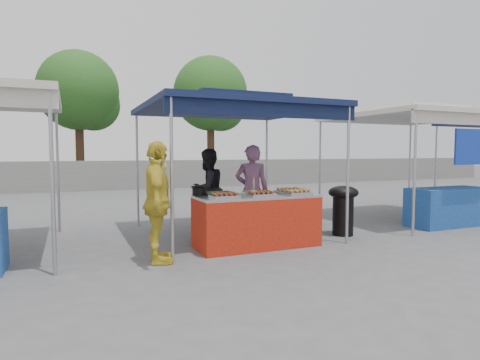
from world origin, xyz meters
name	(u,v)px	position (x,y,z in m)	size (l,w,h in m)	color
ground_plane	(254,245)	(0.00, 0.00, 0.00)	(80.00, 80.00, 0.00)	#4F4F51
back_wall	(142,175)	(0.00, 11.00, 0.60)	(40.00, 0.25, 1.20)	slate
main_canopy	(232,108)	(0.00, 0.97, 2.37)	(3.20, 3.20, 2.57)	#A4A4AB
neighbor_stall_right	(427,150)	(4.50, 0.57, 1.60)	(3.20, 3.20, 2.57)	#A4A4AB
tree_1	(82,94)	(-2.17, 13.32, 4.10)	(3.55, 3.49, 6.00)	#392415
tree_2	(213,97)	(3.78, 12.76, 4.22)	(3.63, 3.59, 6.17)	#392415
vendor_table	(257,221)	(0.00, -0.10, 0.43)	(2.00, 0.80, 0.85)	#AA200F
food_tray_fl	(225,196)	(-0.66, -0.34, 0.88)	(0.42, 0.30, 0.07)	#AFAFB4
food_tray_fm	(261,194)	(-0.04, -0.34, 0.88)	(0.42, 0.30, 0.07)	#AFAFB4
food_tray_fr	(298,193)	(0.63, -0.34, 0.88)	(0.42, 0.30, 0.07)	#AFAFB4
food_tray_bl	(220,194)	(-0.61, -0.03, 0.88)	(0.42, 0.30, 0.07)	#AFAFB4
food_tray_bm	(257,193)	(0.02, -0.04, 0.88)	(0.42, 0.30, 0.07)	#AFAFB4
food_tray_br	(289,191)	(0.62, -0.05, 0.88)	(0.42, 0.30, 0.07)	#AFAFB4
cooking_pot	(199,191)	(-0.88, 0.23, 0.92)	(0.22, 0.22, 0.13)	black
skewer_cup	(253,193)	(-0.18, -0.34, 0.91)	(0.09, 0.09, 0.11)	#A4A4AB
wok_burner	(343,206)	(1.87, 0.09, 0.55)	(0.55, 0.55, 0.93)	black
crate_left	(221,231)	(-0.35, 0.63, 0.16)	(0.52, 0.36, 0.31)	navy
crate_right	(250,229)	(0.16, 0.52, 0.17)	(0.56, 0.39, 0.34)	navy
crate_stacked	(250,211)	(0.16, 0.52, 0.49)	(0.52, 0.36, 0.31)	navy
vendor_woman	(252,191)	(0.28, 0.70, 0.84)	(0.61, 0.40, 1.68)	#784C6E
helper_man	(208,189)	(-0.26, 1.64, 0.81)	(0.78, 0.61, 1.61)	black
customer_person	(157,203)	(-1.69, -0.45, 0.85)	(1.00, 0.42, 1.70)	gold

